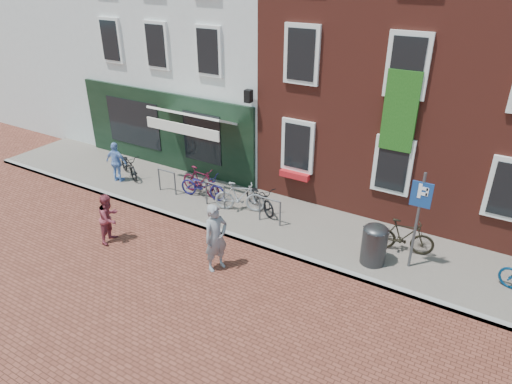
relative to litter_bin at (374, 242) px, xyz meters
The scene contains 16 objects.
ground 3.96m from the litter_bin, 167.94° to the right, with size 80.00×80.00×0.00m, color brown.
sidewalk 2.97m from the litter_bin, 166.27° to the left, with size 24.00×3.00×0.10m, color slate.
building_stucco 11.41m from the litter_bin, 144.92° to the left, with size 8.00×8.00×9.00m, color silver.
building_brick_mid 7.74m from the litter_bin, 106.30° to the left, with size 6.00×8.00×10.00m, color maroon.
filler_left 17.85m from the litter_bin, 159.23° to the left, with size 7.00×8.00×9.00m, color silver.
litter_bin is the anchor object (origin of this frame).
parking_sign 1.44m from the litter_bin, 19.53° to the left, with size 0.50×0.07×2.67m.
woman 4.08m from the litter_bin, 147.69° to the right, with size 0.68×0.44×1.86m, color gray.
boy 7.30m from the litter_bin, 158.81° to the right, with size 0.71×0.56×1.47m, color #903642.
cafe_person 9.43m from the litter_bin, behind, with size 0.86×0.36×1.46m, color #79A1E1.
bicycle_0 9.43m from the litter_bin, behind, with size 0.58×1.66×0.87m, color black.
bicycle_1 6.29m from the litter_bin, behind, with size 0.46×1.61×0.97m, color #4E0D21.
bicycle_2 6.07m from the litter_bin, behind, with size 0.58×1.66×0.87m, color #191651.
bicycle_3 4.54m from the litter_bin, behind, with size 0.46×1.61×0.97m, color gray.
bicycle_4 4.09m from the litter_bin, 166.71° to the left, with size 0.58×1.66×0.87m, color black.
bicycle_5 1.06m from the litter_bin, 59.28° to the left, with size 0.46×1.61×0.97m, color black.
Camera 1 is at (6.24, -9.24, 7.20)m, focal length 31.99 mm.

